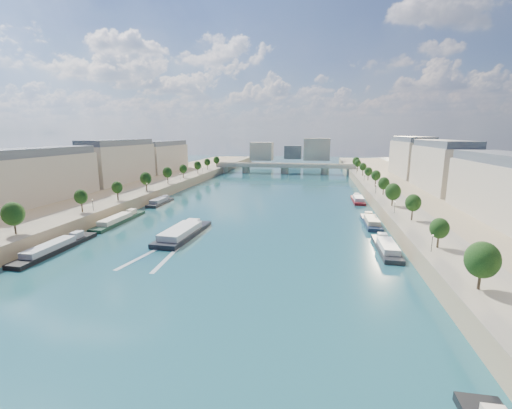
% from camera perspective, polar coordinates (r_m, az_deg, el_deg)
% --- Properties ---
extents(ground, '(700.00, 700.00, 0.00)m').
position_cam_1_polar(ground, '(142.94, -0.45, -1.22)').
color(ground, '#0E343E').
rests_on(ground, ground).
extents(quay_left, '(44.00, 520.00, 5.00)m').
position_cam_1_polar(quay_left, '(170.64, -24.97, 0.66)').
color(quay_left, '#9E8460').
rests_on(quay_left, ground).
extents(quay_right, '(44.00, 520.00, 5.00)m').
position_cam_1_polar(quay_right, '(147.67, 28.20, -1.23)').
color(quay_right, '#9E8460').
rests_on(quay_right, ground).
extents(pave_left, '(14.00, 520.00, 0.10)m').
position_cam_1_polar(pave_left, '(162.10, -20.69, 1.39)').
color(pave_left, gray).
rests_on(pave_left, quay_left).
extents(pave_right, '(14.00, 520.00, 0.10)m').
position_cam_1_polar(pave_right, '(143.13, 22.60, -0.06)').
color(pave_right, gray).
rests_on(pave_right, quay_right).
extents(trees_left, '(4.80, 268.80, 8.26)m').
position_cam_1_polar(trees_left, '(161.97, -19.86, 3.39)').
color(trees_left, '#382B1E').
rests_on(trees_left, ground).
extents(trees_right, '(4.80, 268.80, 8.26)m').
position_cam_1_polar(trees_right, '(151.44, 21.23, 2.75)').
color(trees_right, '#382B1E').
rests_on(trees_right, ground).
extents(lamps_left, '(0.36, 200.36, 4.28)m').
position_cam_1_polar(lamps_left, '(150.91, -21.21, 1.68)').
color(lamps_left, black).
rests_on(lamps_left, ground).
extents(lamps_right, '(0.36, 200.36, 4.28)m').
position_cam_1_polar(lamps_right, '(146.54, 20.56, 1.45)').
color(lamps_right, black).
rests_on(lamps_right, ground).
extents(buildings_left, '(16.00, 226.00, 23.20)m').
position_cam_1_polar(buildings_left, '(186.04, -26.55, 5.71)').
color(buildings_left, '#B8A58D').
rests_on(buildings_left, ground).
extents(buildings_right, '(16.00, 226.00, 23.20)m').
position_cam_1_polar(buildings_right, '(161.18, 31.79, 4.42)').
color(buildings_right, '#B8A58D').
rests_on(buildings_right, ground).
extents(skyline, '(79.00, 42.00, 22.00)m').
position_cam_1_polar(skyline, '(357.55, 6.55, 8.94)').
color(skyline, '#B8A58D').
rests_on(skyline, ground).
extents(bridge, '(112.00, 12.00, 8.15)m').
position_cam_1_polar(bridge, '(279.38, 4.81, 6.21)').
color(bridge, '#C1B79E').
rests_on(bridge, ground).
extents(tour_barge, '(9.84, 29.08, 3.89)m').
position_cam_1_polar(tour_barge, '(111.81, -12.08, -4.64)').
color(tour_barge, black).
rests_on(tour_barge, ground).
extents(wake, '(10.75, 26.02, 0.04)m').
position_cam_1_polar(wake, '(97.76, -15.71, -7.91)').
color(wake, silver).
rests_on(wake, ground).
extents(moored_barges_left, '(5.00, 149.26, 3.60)m').
position_cam_1_polar(moored_barges_left, '(110.76, -30.59, -6.37)').
color(moored_barges_left, '#192337').
rests_on(moored_barges_left, ground).
extents(moored_barges_right, '(5.00, 162.92, 3.60)m').
position_cam_1_polar(moored_barges_right, '(106.35, 20.58, -6.16)').
color(moored_barges_right, black).
rests_on(moored_barges_right, ground).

